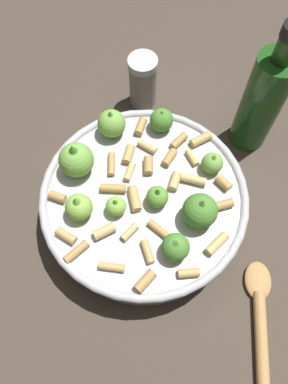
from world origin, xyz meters
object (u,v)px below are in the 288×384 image
object	(u,v)px
olive_oil_bottle	(262,101)
wooden_spoon	(261,340)
cooking_pan	(143,201)
pepper_shaker	(143,82)

from	to	relation	value
olive_oil_bottle	wooden_spoon	size ratio (longest dim) A/B	1.09
cooking_pan	olive_oil_bottle	distance (m)	0.22
pepper_shaker	wooden_spoon	xyz separation A→B (m)	(0.07, 0.40, -0.04)
olive_oil_bottle	pepper_shaker	bearing A→B (deg)	-54.36
olive_oil_bottle	wooden_spoon	distance (m)	0.32
cooking_pan	pepper_shaker	world-z (taller)	cooking_pan
pepper_shaker	olive_oil_bottle	xyz separation A→B (m)	(-0.11, 0.15, 0.04)
wooden_spoon	pepper_shaker	bearing A→B (deg)	-99.64
olive_oil_bottle	wooden_spoon	world-z (taller)	olive_oil_bottle
wooden_spoon	cooking_pan	bearing A→B (deg)	-81.06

